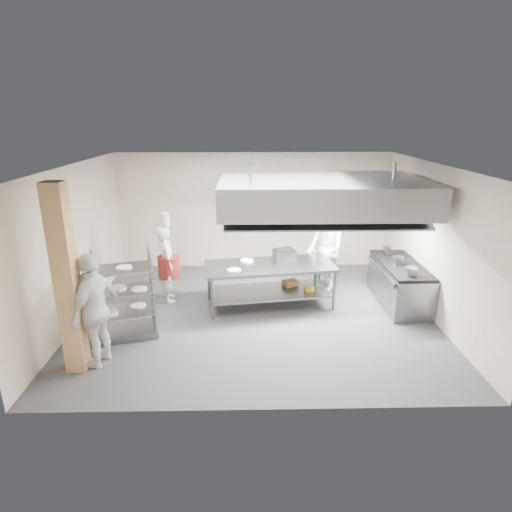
{
  "coord_description": "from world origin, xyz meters",
  "views": [
    {
      "loc": [
        -0.18,
        -7.95,
        3.87
      ],
      "look_at": [
        0.0,
        0.2,
        1.19
      ],
      "focal_mm": 30.0,
      "sensor_mm": 36.0,
      "label": 1
    }
  ],
  "objects_px": {
    "island": "(270,285)",
    "cooking_range": "(399,285)",
    "chef_line": "(325,249)",
    "chef_plating": "(95,310)",
    "griddle": "(284,255)",
    "pass_rack": "(124,295)",
    "stockpot": "(397,260)",
    "chef_head": "(167,264)"
  },
  "relations": [
    {
      "from": "island",
      "to": "cooking_range",
      "type": "bearing_deg",
      "value": -7.53
    },
    {
      "from": "island",
      "to": "chef_line",
      "type": "bearing_deg",
      "value": 25.28
    },
    {
      "from": "chef_plating",
      "to": "griddle",
      "type": "bearing_deg",
      "value": 144.38
    },
    {
      "from": "pass_rack",
      "to": "stockpot",
      "type": "relative_size",
      "value": 6.69
    },
    {
      "from": "chef_line",
      "to": "stockpot",
      "type": "relative_size",
      "value": 8.12
    },
    {
      "from": "chef_plating",
      "to": "pass_rack",
      "type": "bearing_deg",
      "value": -176.34
    },
    {
      "from": "island",
      "to": "griddle",
      "type": "relative_size",
      "value": 6.0
    },
    {
      "from": "cooking_range",
      "to": "chef_line",
      "type": "xyz_separation_m",
      "value": [
        -1.48,
        0.83,
        0.56
      ]
    },
    {
      "from": "chef_head",
      "to": "chef_plating",
      "type": "relative_size",
      "value": 0.89
    },
    {
      "from": "cooking_range",
      "to": "chef_plating",
      "type": "height_order",
      "value": "chef_plating"
    },
    {
      "from": "pass_rack",
      "to": "chef_plating",
      "type": "height_order",
      "value": "chef_plating"
    },
    {
      "from": "pass_rack",
      "to": "chef_head",
      "type": "xyz_separation_m",
      "value": [
        0.49,
        1.59,
        0.03
      ]
    },
    {
      "from": "pass_rack",
      "to": "chef_plating",
      "type": "distance_m",
      "value": 0.93
    },
    {
      "from": "island",
      "to": "griddle",
      "type": "xyz_separation_m",
      "value": [
        0.32,
        0.31,
        0.56
      ]
    },
    {
      "from": "pass_rack",
      "to": "griddle",
      "type": "distance_m",
      "value": 3.42
    },
    {
      "from": "cooking_range",
      "to": "stockpot",
      "type": "relative_size",
      "value": 8.25
    },
    {
      "from": "cooking_range",
      "to": "griddle",
      "type": "xyz_separation_m",
      "value": [
        -2.46,
        0.27,
        0.6
      ]
    },
    {
      "from": "cooking_range",
      "to": "stockpot",
      "type": "height_order",
      "value": "stockpot"
    },
    {
      "from": "chef_plating",
      "to": "griddle",
      "type": "distance_m",
      "value": 4.08
    },
    {
      "from": "pass_rack",
      "to": "cooking_range",
      "type": "height_order",
      "value": "pass_rack"
    },
    {
      "from": "island",
      "to": "cooking_range",
      "type": "xyz_separation_m",
      "value": [
        2.78,
        0.04,
        -0.04
      ]
    },
    {
      "from": "island",
      "to": "griddle",
      "type": "bearing_deg",
      "value": 35.55
    },
    {
      "from": "griddle",
      "to": "stockpot",
      "type": "bearing_deg",
      "value": -22.77
    },
    {
      "from": "pass_rack",
      "to": "chef_line",
      "type": "xyz_separation_m",
      "value": [
        3.99,
        2.16,
        0.17
      ]
    },
    {
      "from": "chef_line",
      "to": "stockpot",
      "type": "xyz_separation_m",
      "value": [
        1.37,
        -0.87,
        -0.0
      ]
    },
    {
      "from": "cooking_range",
      "to": "stockpot",
      "type": "distance_m",
      "value": 0.58
    },
    {
      "from": "pass_rack",
      "to": "chef_head",
      "type": "distance_m",
      "value": 1.66
    },
    {
      "from": "island",
      "to": "pass_rack",
      "type": "bearing_deg",
      "value": -162.71
    },
    {
      "from": "chef_head",
      "to": "griddle",
      "type": "bearing_deg",
      "value": -107.82
    },
    {
      "from": "griddle",
      "to": "cooking_range",
      "type": "bearing_deg",
      "value": -21.37
    },
    {
      "from": "pass_rack",
      "to": "griddle",
      "type": "xyz_separation_m",
      "value": [
        3.02,
        1.6,
        0.21
      ]
    },
    {
      "from": "pass_rack",
      "to": "island",
      "type": "bearing_deg",
      "value": 10.15
    },
    {
      "from": "cooking_range",
      "to": "chef_line",
      "type": "relative_size",
      "value": 1.02
    },
    {
      "from": "griddle",
      "to": "pass_rack",
      "type": "bearing_deg",
      "value": -167.11
    },
    {
      "from": "chef_line",
      "to": "griddle",
      "type": "relative_size",
      "value": 4.41
    },
    {
      "from": "pass_rack",
      "to": "chef_plating",
      "type": "xyz_separation_m",
      "value": [
        -0.21,
        -0.9,
        0.13
      ]
    },
    {
      "from": "chef_plating",
      "to": "stockpot",
      "type": "xyz_separation_m",
      "value": [
        5.57,
        2.18,
        0.04
      ]
    },
    {
      "from": "chef_plating",
      "to": "stockpot",
      "type": "bearing_deg",
      "value": 127.97
    },
    {
      "from": "chef_plating",
      "to": "cooking_range",
      "type": "bearing_deg",
      "value": 128.01
    },
    {
      "from": "cooking_range",
      "to": "island",
      "type": "bearing_deg",
      "value": -179.19
    },
    {
      "from": "pass_rack",
      "to": "cooking_range",
      "type": "xyz_separation_m",
      "value": [
        5.47,
        1.33,
        -0.39
      ]
    },
    {
      "from": "island",
      "to": "chef_line",
      "type": "relative_size",
      "value": 1.36
    }
  ]
}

